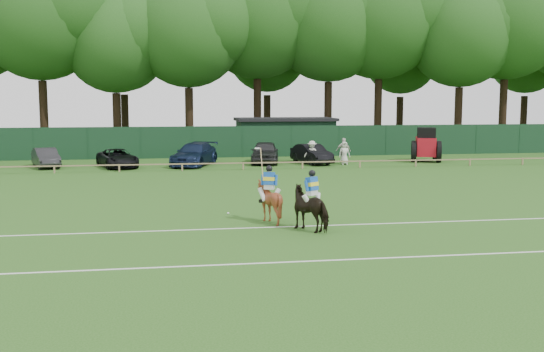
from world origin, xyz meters
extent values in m
plane|color=#1E4C14|center=(0.00, 0.00, 0.00)|extent=(160.00, 160.00, 0.00)
imported|color=black|center=(1.19, -1.66, 0.80)|extent=(1.80, 2.03, 1.59)
imported|color=maroon|center=(-0.10, -0.01, 0.80)|extent=(1.76, 1.84, 1.60)
imported|color=#2D2D2F|center=(-12.14, 21.59, 0.66)|extent=(2.64, 4.25, 1.32)
imported|color=black|center=(-7.32, 20.81, 0.63)|extent=(3.42, 4.95, 1.26)
imported|color=#13203E|center=(-2.08, 21.20, 0.78)|extent=(3.98, 5.83, 1.57)
imported|color=#2C2C2E|center=(3.04, 21.92, 0.81)|extent=(2.73, 5.00, 1.61)
imported|color=black|center=(6.35, 21.17, 0.71)|extent=(2.53, 4.52, 1.41)
imported|color=silver|center=(6.17, 20.27, 0.86)|extent=(1.18, 0.78, 1.72)
imported|color=silver|center=(8.55, 20.56, 0.94)|extent=(1.13, 0.54, 1.88)
imported|color=silver|center=(8.52, 20.20, 0.82)|extent=(0.80, 0.53, 1.64)
cube|color=silver|center=(1.19, -1.66, 1.35)|extent=(0.44, 0.42, 0.18)
cube|color=#1951B4|center=(1.19, -1.66, 1.67)|extent=(0.50, 0.48, 0.51)
cube|color=yellow|center=(1.19, -1.66, 1.65)|extent=(0.52, 0.48, 0.18)
sphere|color=black|center=(1.19, -1.66, 2.04)|extent=(0.25, 0.25, 0.25)
cylinder|color=silver|center=(1.43, -1.55, 1.05)|extent=(0.34, 0.49, 0.59)
cylinder|color=silver|center=(1.00, -1.86, 1.05)|extent=(0.49, 0.24, 0.59)
cube|color=silver|center=(-0.10, -0.01, 1.36)|extent=(0.43, 0.38, 0.18)
cube|color=#1951B4|center=(-0.10, -0.01, 1.68)|extent=(0.49, 0.44, 0.51)
cube|color=yellow|center=(-0.10, -0.01, 1.66)|extent=(0.51, 0.43, 0.18)
sphere|color=black|center=(-0.10, -0.01, 2.05)|extent=(0.25, 0.25, 0.25)
cylinder|color=silver|center=(0.12, -0.15, 1.06)|extent=(0.47, 0.28, 0.59)
cylinder|color=silver|center=(-0.35, 0.05, 1.06)|extent=(0.38, 0.45, 0.59)
cylinder|color=tan|center=(-0.35, 0.16, 2.23)|extent=(0.05, 0.64, 1.17)
sphere|color=silver|center=(-1.49, 1.90, 0.04)|extent=(0.09, 0.09, 0.09)
cube|color=silver|center=(0.00, -6.00, 0.01)|extent=(60.00, 0.10, 0.01)
cube|color=silver|center=(0.00, -1.00, 0.01)|extent=(60.00, 0.10, 0.01)
cube|color=#997F5B|center=(0.00, 18.00, 0.45)|extent=(62.00, 0.08, 0.08)
cube|color=#14351E|center=(0.00, 27.00, 1.25)|extent=(92.00, 0.04, 2.50)
cube|color=#14331E|center=(6.00, 30.00, 1.40)|extent=(8.00, 4.00, 2.80)
cube|color=black|center=(6.00, 30.00, 2.92)|extent=(8.40, 4.40, 0.24)
cube|color=#AF101D|center=(15.16, 21.50, 1.11)|extent=(2.13, 2.85, 1.38)
cube|color=black|center=(15.03, 21.10, 2.06)|extent=(1.65, 1.71, 0.95)
cylinder|color=black|center=(14.07, 21.09, 0.79)|extent=(0.82, 1.60, 1.59)
cylinder|color=black|center=(15.77, 20.51, 0.79)|extent=(0.82, 1.60, 1.59)
cylinder|color=black|center=(14.76, 22.76, 0.42)|extent=(0.58, 0.90, 0.85)
cylinder|color=black|center=(16.26, 22.24, 0.42)|extent=(0.58, 0.90, 0.85)
camera|label=1|loc=(-3.80, -23.55, 4.68)|focal=42.00mm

